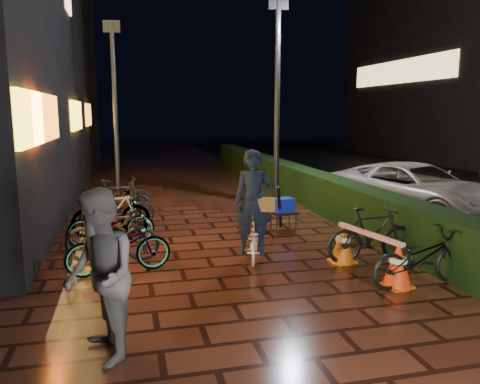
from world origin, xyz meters
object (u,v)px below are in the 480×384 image
object	(u,v)px
cyclist	(253,219)
traffic_barrier	(368,253)
cart_assembly	(283,207)
van	(416,189)
bystander_person	(100,276)

from	to	relation	value
cyclist	traffic_barrier	distance (m)	2.11
cyclist	cart_assembly	size ratio (longest dim) A/B	1.86
van	cart_assembly	world-z (taller)	van
traffic_barrier	cart_assembly	distance (m)	3.14
bystander_person	cyclist	xyz separation A→B (m)	(2.55, 3.05, -0.20)
cart_assembly	cyclist	bearing A→B (deg)	-122.82
bystander_person	cyclist	size ratio (longest dim) A/B	0.93
bystander_person	cart_assembly	size ratio (longest dim) A/B	1.74
traffic_barrier	cart_assembly	bearing A→B (deg)	98.48
cyclist	bystander_person	bearing A→B (deg)	-129.93
bystander_person	van	xyz separation A→B (m)	(7.74, 5.74, -0.27)
van	cart_assembly	size ratio (longest dim) A/B	4.49
van	traffic_barrier	bearing A→B (deg)	-151.94
traffic_barrier	cart_assembly	xyz separation A→B (m)	(-0.46, 3.10, 0.20)
cyclist	traffic_barrier	bearing A→B (deg)	-35.54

